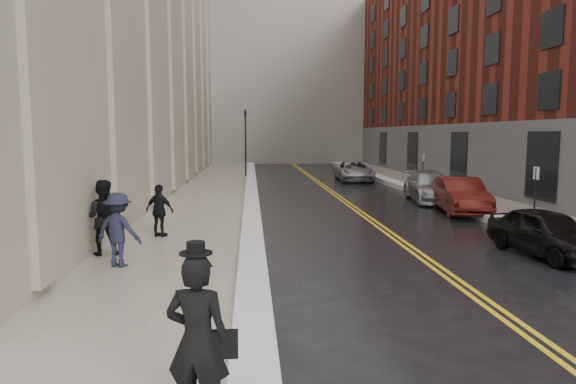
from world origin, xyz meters
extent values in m
plane|color=black|center=(0.00, 0.00, 0.00)|extent=(160.00, 160.00, 0.00)
cube|color=gray|center=(-4.50, 16.00, 0.07)|extent=(4.00, 64.00, 0.15)
cube|color=gray|center=(9.00, 16.00, 0.07)|extent=(3.00, 64.00, 0.15)
cube|color=gold|center=(2.38, 16.00, 0.00)|extent=(0.12, 64.00, 0.01)
cube|color=gold|center=(2.62, 16.00, 0.00)|extent=(0.12, 64.00, 0.01)
cube|color=white|center=(-2.20, 16.00, 0.13)|extent=(0.70, 60.80, 0.26)
cube|color=white|center=(7.15, 16.00, 0.15)|extent=(0.85, 60.80, 0.30)
cube|color=maroon|center=(17.50, 23.00, 9.00)|extent=(14.00, 50.00, 18.00)
cube|color=slate|center=(14.00, 66.00, 22.00)|extent=(22.00, 18.00, 44.00)
cylinder|color=black|center=(-2.60, 30.00, 2.60)|extent=(0.12, 0.12, 5.20)
imported|color=black|center=(-2.60, 30.00, 4.60)|extent=(0.18, 0.15, 0.90)
cylinder|color=black|center=(7.90, 8.00, 1.10)|extent=(0.06, 0.06, 2.20)
cube|color=white|center=(7.90, 8.00, 2.00)|extent=(0.02, 0.35, 0.45)
cylinder|color=black|center=(7.90, 20.00, 1.10)|extent=(0.06, 0.06, 2.20)
cube|color=white|center=(7.90, 20.00, 2.00)|extent=(0.02, 0.35, 0.45)
imported|color=black|center=(5.98, 3.98, 0.66)|extent=(2.06, 4.06, 1.33)
imported|color=#4F120E|center=(6.72, 11.74, 0.76)|extent=(2.23, 4.81, 1.53)
imported|color=#999CA0|center=(6.80, 15.57, 0.73)|extent=(2.58, 5.24, 1.47)
imported|color=#A5A9AD|center=(5.20, 26.86, 0.72)|extent=(2.62, 5.27, 1.44)
imported|color=black|center=(-2.82, -4.03, 1.14)|extent=(0.81, 0.63, 1.97)
imported|color=black|center=(-6.20, 4.44, 1.17)|extent=(1.05, 0.85, 2.03)
imported|color=black|center=(-5.46, 3.13, 1.06)|extent=(1.34, 1.05, 1.83)
imported|color=black|center=(-5.10, 6.75, 0.98)|extent=(1.06, 0.76, 1.67)
camera|label=1|loc=(-2.22, -9.48, 3.40)|focal=32.00mm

